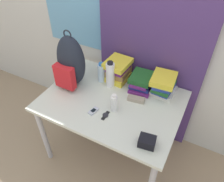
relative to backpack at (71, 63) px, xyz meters
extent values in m
cube|color=beige|center=(0.44, 0.49, 0.25)|extent=(6.00, 0.05, 2.50)
cube|color=#66A3C6|center=(-0.05, 0.47, 0.30)|extent=(1.10, 0.01, 0.80)
cube|color=#4C336B|center=(0.59, 0.44, 0.25)|extent=(1.03, 0.04, 2.50)
cube|color=beige|center=(0.44, -0.03, -0.25)|extent=(1.21, 0.88, 0.03)
cylinder|color=#B2B2B7|center=(-0.11, -0.42, -0.63)|extent=(0.05, 0.05, 0.73)
cylinder|color=#B2B2B7|center=(-0.11, 0.35, -0.63)|extent=(0.05, 0.05, 0.73)
cylinder|color=#B2B2B7|center=(0.98, 0.35, -0.63)|extent=(0.05, 0.05, 0.73)
ellipsoid|color=#1E232D|center=(0.00, 0.01, 0.01)|extent=(0.27, 0.19, 0.49)
cube|color=red|center=(0.00, -0.11, -0.09)|extent=(0.19, 0.07, 0.22)
torus|color=#1E232D|center=(0.00, 0.01, 0.27)|extent=(0.08, 0.01, 0.08)
cube|color=yellow|center=(0.34, 0.26, -0.21)|extent=(0.23, 0.23, 0.06)
cube|color=olive|center=(0.34, 0.27, -0.15)|extent=(0.21, 0.23, 0.06)
cube|color=#6B2370|center=(0.35, 0.26, -0.10)|extent=(0.19, 0.22, 0.04)
cube|color=yellow|center=(0.34, 0.26, -0.06)|extent=(0.23, 0.26, 0.05)
cube|color=#6B2370|center=(0.60, 0.26, -0.22)|extent=(0.22, 0.29, 0.03)
cube|color=navy|center=(0.60, 0.26, -0.19)|extent=(0.20, 0.24, 0.04)
cube|color=#6B2370|center=(0.59, 0.26, -0.16)|extent=(0.18, 0.27, 0.03)
cube|color=#1E5623|center=(0.59, 0.25, -0.13)|extent=(0.20, 0.24, 0.04)
cube|color=silver|center=(0.81, 0.26, -0.21)|extent=(0.20, 0.21, 0.05)
cube|color=navy|center=(0.81, 0.26, -0.17)|extent=(0.17, 0.24, 0.03)
cube|color=#1E5623|center=(0.81, 0.25, -0.14)|extent=(0.17, 0.25, 0.03)
cube|color=navy|center=(0.79, 0.25, -0.11)|extent=(0.17, 0.25, 0.03)
cube|color=yellow|center=(0.79, 0.26, -0.07)|extent=(0.22, 0.26, 0.05)
cylinder|color=silver|center=(0.22, 0.16, -0.15)|extent=(0.08, 0.08, 0.18)
cylinder|color=#286BB7|center=(0.22, 0.16, -0.04)|extent=(0.05, 0.05, 0.02)
cylinder|color=white|center=(0.33, 0.13, -0.11)|extent=(0.08, 0.08, 0.24)
cylinder|color=black|center=(0.33, 0.13, 0.02)|extent=(0.05, 0.05, 0.02)
cylinder|color=white|center=(0.51, -0.14, -0.16)|extent=(0.06, 0.06, 0.15)
cylinder|color=white|center=(0.51, -0.14, -0.08)|extent=(0.04, 0.04, 0.02)
cube|color=#B7BCC6|center=(0.37, -0.23, -0.23)|extent=(0.06, 0.10, 0.02)
cube|color=black|center=(0.37, -0.23, -0.22)|extent=(0.04, 0.05, 0.00)
cube|color=gray|center=(0.63, 0.05, -0.22)|extent=(0.16, 0.08, 0.04)
cube|color=black|center=(0.88, -0.33, -0.20)|extent=(0.13, 0.11, 0.07)
cube|color=black|center=(0.48, -0.23, -0.23)|extent=(0.03, 0.10, 0.00)
cylinder|color=#232328|center=(0.48, -0.23, -0.23)|extent=(0.05, 0.05, 0.01)
camera|label=1|loc=(1.09, -1.27, 1.09)|focal=35.00mm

